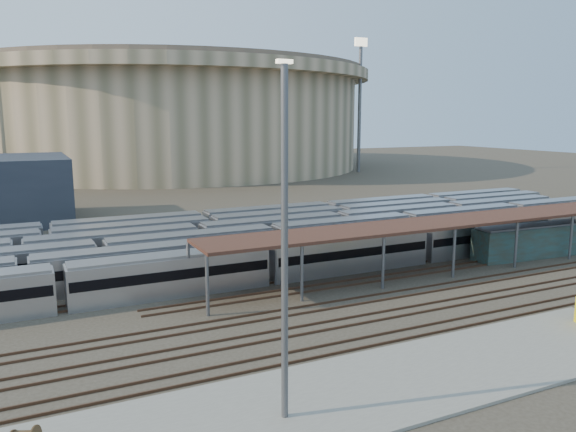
# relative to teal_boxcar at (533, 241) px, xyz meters

# --- Properties ---
(ground) EXTENTS (420.00, 420.00, 0.00)m
(ground) POSITION_rel_teal_boxcar_xyz_m (-31.96, -4.00, -1.79)
(ground) COLOR #383026
(ground) RESTS_ON ground
(apron) EXTENTS (50.00, 9.00, 0.20)m
(apron) POSITION_rel_teal_boxcar_xyz_m (-36.96, -19.00, -1.69)
(apron) COLOR gray
(apron) RESTS_ON ground
(subway_trains) EXTENTS (119.40, 23.90, 3.60)m
(subway_trains) POSITION_rel_teal_boxcar_xyz_m (-32.07, 14.50, 0.01)
(subway_trains) COLOR #A6A6AB
(subway_trains) RESTS_ON ground
(inspection_shed) EXTENTS (60.30, 6.00, 5.30)m
(inspection_shed) POSITION_rel_teal_boxcar_xyz_m (-9.96, 0.00, 3.20)
(inspection_shed) COLOR #57575C
(inspection_shed) RESTS_ON ground
(empty_tracks) EXTENTS (170.00, 9.62, 0.18)m
(empty_tracks) POSITION_rel_teal_boxcar_xyz_m (-31.96, -9.00, -1.70)
(empty_tracks) COLOR #4C3323
(empty_tracks) RESTS_ON ground
(stadium) EXTENTS (124.00, 124.00, 32.50)m
(stadium) POSITION_rel_teal_boxcar_xyz_m (-6.96, 136.00, 14.68)
(stadium) COLOR tan
(stadium) RESTS_ON ground
(floodlight_2) EXTENTS (4.00, 1.00, 38.40)m
(floodlight_2) POSITION_rel_teal_boxcar_xyz_m (38.04, 96.00, 18.86)
(floodlight_2) COLOR #57575C
(floodlight_2) RESTS_ON ground
(floodlight_3) EXTENTS (4.00, 1.00, 38.40)m
(floodlight_3) POSITION_rel_teal_boxcar_xyz_m (-41.96, 156.00, 18.86)
(floodlight_3) COLOR #57575C
(floodlight_3) RESTS_ON ground
(teal_boxcar) EXTENTS (15.49, 3.97, 3.58)m
(teal_boxcar) POSITION_rel_teal_boxcar_xyz_m (0.00, 0.00, 0.00)
(teal_boxcar) COLOR #204F51
(teal_boxcar) RESTS_ON ground
(yard_light_pole) EXTENTS (0.81, 0.36, 18.43)m
(yard_light_pole) POSITION_rel_teal_boxcar_xyz_m (-41.18, -19.82, 7.71)
(yard_light_pole) COLOR #57575C
(yard_light_pole) RESTS_ON apron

